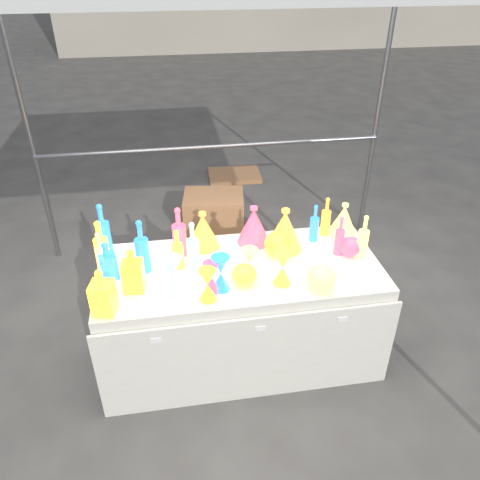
{
  "coord_description": "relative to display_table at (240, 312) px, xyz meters",
  "views": [
    {
      "loc": [
        -0.39,
        -2.41,
        2.49
      ],
      "look_at": [
        0.0,
        0.0,
        0.95
      ],
      "focal_mm": 35.0,
      "sensor_mm": 36.0,
      "label": 1
    }
  ],
  "objects": [
    {
      "name": "ground",
      "position": [
        -0.0,
        0.01,
        -0.37
      ],
      "size": [
        80.0,
        80.0,
        0.0
      ],
      "primitive_type": "plane",
      "color": "#615E59",
      "rests_on": "ground"
    },
    {
      "name": "display_table",
      "position": [
        0.0,
        0.0,
        0.0
      ],
      "size": [
        1.84,
        0.83,
        0.75
      ],
      "color": "silver",
      "rests_on": "ground"
    },
    {
      "name": "cardboard_box_closed",
      "position": [
        0.01,
        1.69,
        -0.16
      ],
      "size": [
        0.64,
        0.5,
        0.42
      ],
      "primitive_type": "cube",
      "rotation": [
        0.0,
        0.0,
        -0.14
      ],
      "color": "#AF794F",
      "rests_on": "ground"
    },
    {
      "name": "cardboard_box_flat",
      "position": [
        0.41,
        2.98,
        -0.35
      ],
      "size": [
        0.66,
        0.48,
        0.06
      ],
      "primitive_type": "cube",
      "rotation": [
        0.0,
        0.0,
        -0.04
      ],
      "color": "#AF794F",
      "rests_on": "ground"
    },
    {
      "name": "bottle_0",
      "position": [
        -0.85,
        0.13,
        0.55
      ],
      "size": [
        0.09,
        0.09,
        0.34
      ],
      "primitive_type": null,
      "rotation": [
        0.0,
        0.0,
        0.03
      ],
      "color": "#DB4814",
      "rests_on": "display_table"
    },
    {
      "name": "bottle_1",
      "position": [
        -0.85,
        0.3,
        0.56
      ],
      "size": [
        0.09,
        0.09,
        0.37
      ],
      "primitive_type": null,
      "rotation": [
        0.0,
        0.0,
        0.08
      ],
      "color": "#188438",
      "rests_on": "display_table"
    },
    {
      "name": "bottle_3",
      "position": [
        -0.37,
        0.21,
        0.55
      ],
      "size": [
        0.09,
        0.09,
        0.35
      ],
      "primitive_type": null,
      "rotation": [
        0.0,
        0.0,
        -0.02
      ],
      "color": "#1E29B0",
      "rests_on": "display_table"
    },
    {
      "name": "bottle_4",
      "position": [
        -0.85,
        0.08,
        0.52
      ],
      "size": [
        0.07,
        0.07,
        0.29
      ],
      "primitive_type": null,
      "rotation": [
        0.0,
        0.0,
        -0.02
      ],
      "color": "#168A7F",
      "rests_on": "display_table"
    },
    {
      "name": "bottle_5",
      "position": [
        -0.29,
        0.02,
        0.55
      ],
      "size": [
        0.1,
        0.1,
        0.35
      ],
      "primitive_type": null,
      "rotation": [
        0.0,
        0.0,
        0.36
      ],
      "color": "#C8286D",
      "rests_on": "display_table"
    },
    {
      "name": "bottle_6",
      "position": [
        -0.39,
        0.07,
        0.51
      ],
      "size": [
        0.08,
        0.08,
        0.27
      ],
      "primitive_type": null,
      "rotation": [
        0.0,
        0.0,
        0.2
      ],
      "color": "#DB4814",
      "rests_on": "display_table"
    },
    {
      "name": "bottle_7",
      "position": [
        -0.6,
        0.06,
        0.56
      ],
      "size": [
        0.11,
        0.11,
        0.36
      ],
      "primitive_type": null,
      "rotation": [
        0.0,
        0.0,
        0.29
      ],
      "color": "#188438",
      "rests_on": "display_table"
    },
    {
      "name": "decanter_0",
      "position": [
        -0.81,
        -0.3,
        0.52
      ],
      "size": [
        0.14,
        0.14,
        0.29
      ],
      "primitive_type": null,
      "rotation": [
        0.0,
        0.0,
        -0.2
      ],
      "color": "#DB4814",
      "rests_on": "display_table"
    },
    {
      "name": "decanter_1",
      "position": [
        -0.65,
        -0.12,
        0.52
      ],
      "size": [
        0.13,
        0.13,
        0.28
      ],
      "primitive_type": null,
      "rotation": [
        0.0,
        0.0,
        -0.09
      ],
      "color": "yellow",
      "rests_on": "display_table"
    },
    {
      "name": "decanter_2",
      "position": [
        -0.81,
        0.03,
        0.5
      ],
      "size": [
        0.12,
        0.12,
        0.25
      ],
      "primitive_type": null,
      "rotation": [
        0.0,
        0.0,
        0.28
      ],
      "color": "#188438",
      "rests_on": "display_table"
    },
    {
      "name": "hourglass_0",
      "position": [
        -0.23,
        -0.28,
        0.48
      ],
      "size": [
        0.12,
        0.12,
        0.21
      ],
      "primitive_type": null,
      "rotation": [
        0.0,
        0.0,
        -0.14
      ],
      "color": "yellow",
      "rests_on": "display_table"
    },
    {
      "name": "hourglass_1",
      "position": [
        -0.2,
        -0.21,
        0.47
      ],
      "size": [
        0.1,
        0.1,
        0.2
      ],
      "primitive_type": null,
      "rotation": [
        0.0,
        0.0,
        0.05
      ],
      "color": "#1E29B0",
      "rests_on": "display_table"
    },
    {
      "name": "hourglass_2",
      "position": [
        0.04,
        -0.11,
        0.48
      ],
      "size": [
        0.1,
        0.1,
        0.21
      ],
      "primitive_type": null,
      "rotation": [
        0.0,
        0.0,
        -0.0
      ],
      "color": "#168A7F",
      "rests_on": "display_table"
    },
    {
      "name": "hourglass_3",
      "position": [
        -0.43,
        -0.2,
        0.5
      ],
      "size": [
        0.13,
        0.13,
        0.25
      ],
      "primitive_type": null,
      "rotation": [
        0.0,
        0.0,
        0.03
      ],
      "color": "#C8286D",
      "rests_on": "display_table"
    },
    {
      "name": "hourglass_4",
      "position": [
        0.22,
        -0.2,
        0.49
      ],
      "size": [
        0.13,
        0.13,
        0.23
      ],
      "primitive_type": null,
      "rotation": [
        0.0,
        0.0,
        -0.17
      ],
      "color": "#DB4814",
      "rests_on": "display_table"
    },
    {
      "name": "hourglass_5",
      "position": [
        -0.15,
        -0.2,
        0.49
      ],
      "size": [
        0.12,
        0.12,
        0.23
      ],
      "primitive_type": null,
      "rotation": [
        0.0,
        0.0,
        0.05
      ],
      "color": "#188438",
      "rests_on": "display_table"
    },
    {
      "name": "globe_0",
      "position": [
        -0.0,
        -0.17,
        0.44
      ],
      "size": [
        0.18,
        0.18,
        0.12
      ],
      "primitive_type": null,
      "rotation": [
        0.0,
        0.0,
        0.22
      ],
      "color": "#DB4814",
      "rests_on": "display_table"
    },
    {
      "name": "globe_1",
      "position": [
        0.44,
        -0.3,
        0.45
      ],
      "size": [
        0.22,
        0.22,
        0.14
      ],
      "primitive_type": null,
      "rotation": [
        0.0,
        0.0,
        -0.27
      ],
      "color": "#168A7F",
      "rests_on": "display_table"
    },
    {
      "name": "globe_2",
      "position": [
        0.27,
        0.1,
        0.45
      ],
      "size": [
        0.23,
        0.23,
        0.15
      ],
      "primitive_type": null,
      "rotation": [
        0.0,
        0.0,
        -0.26
      ],
      "color": "yellow",
      "rests_on": "display_table"
    },
    {
      "name": "globe_3",
      "position": [
        0.74,
        0.02,
        0.43
      ],
      "size": [
        0.16,
        0.16,
        0.12
      ],
      "primitive_type": null,
      "rotation": [
        0.0,
        0.0,
        -0.09
      ],
      "color": "#1E29B0",
      "rests_on": "display_table"
    },
    {
      "name": "lampshade_0",
      "position": [
        -0.21,
        0.29,
        0.51
      ],
      "size": [
        0.23,
        0.23,
        0.26
      ],
      "primitive_type": null,
      "rotation": [
        0.0,
        0.0,
        0.03
      ],
      "color": "#E9F633",
      "rests_on": "display_table"
    },
    {
      "name": "lampshade_1",
      "position": [
        0.33,
        0.18,
        0.52
      ],
      "size": [
        0.27,
        0.27,
        0.29
      ],
      "primitive_type": null,
      "rotation": [
        0.0,
        0.0,
        0.08
      ],
      "color": "#E9F633",
      "rests_on": "display_table"
    },
    {
      "name": "lampshade_2",
      "position": [
        0.14,
        0.29,
        0.51
      ],
      "size": [
        0.3,
        0.3,
        0.27
      ],
      "primitive_type": null,
      "rotation": [
        0.0,
        0.0,
        0.38
      ],
      "color": "#1E29B0",
      "rests_on": "display_table"
    },
    {
      "name": "lampshade_3",
      "position": [
        0.78,
        0.29,
        0.5
      ],
      "size": [
        0.24,
        0.24,
        0.24
      ],
      "primitive_type": null,
      "rotation": [
        0.0,
        0.0,
        0.24
      ],
      "color": "#168A7F",
      "rests_on": "display_table"
    },
    {
      "name": "bottle_8",
      "position": [
        0.55,
        0.24,
        0.51
      ],
      "size": [
        0.06,
        0.06,
        0.28
      ],
      "primitive_type": null,
      "rotation": [
        0.0,
        0.0,
        -0.01
      ],
      "color": "#188438",
      "rests_on": "display_table"
    },
    {
      "name": "bottle_9",
      "position": [
        0.66,
        0.31,
        0.52
      ],
      "size": [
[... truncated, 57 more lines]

